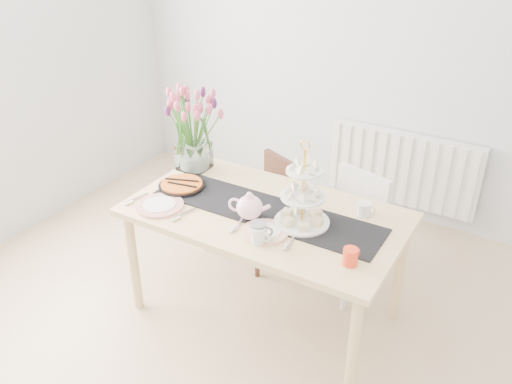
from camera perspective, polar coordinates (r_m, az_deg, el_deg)
The scene contains 16 objects.
room_shell at distance 2.50m, azimuth -8.69°, elevation 3.26°, with size 4.50×4.50×4.50m.
radiator at distance 4.47m, azimuth 15.16°, elevation 2.39°, with size 1.20×0.08×0.60m, color white.
dining_table at distance 3.19m, azimuth 1.01°, elevation -3.22°, with size 1.60×0.90×0.75m.
chair_brown at distance 3.88m, azimuth 1.55°, elevation -1.07°, with size 0.51×0.51×0.76m.
chair_white at distance 3.63m, azimuth 9.92°, elevation -3.24°, with size 0.49×0.49×0.81m.
table_runner at distance 3.15m, azimuth 1.02°, elevation -1.98°, with size 1.40×0.35×0.01m, color black.
tulip_vase at distance 3.52m, azimuth -6.79°, elevation 7.92°, with size 0.67×0.67×0.58m.
cake_stand at distance 2.98m, azimuth 4.93°, elevation -1.23°, with size 0.31×0.31×0.46m.
teapot at distance 3.04m, azimuth -0.69°, elevation -1.64°, with size 0.24×0.20×0.16m, color white, non-canonical shape.
cream_jug at distance 3.15m, azimuth 11.28°, elevation -1.78°, with size 0.08×0.08×0.08m, color white.
tart_tin at distance 3.42m, azimuth -7.82°, elevation 0.67°, with size 0.29×0.29×0.04m.
mug_grey at distance 2.87m, azimuth 0.23°, elevation -4.22°, with size 0.09×0.09×0.11m, color slate.
mug_white at distance 2.85m, azimuth 0.24°, elevation -4.57°, with size 0.08×0.08×0.09m, color silver.
mug_orange at distance 2.74m, azimuth 9.90°, elevation -6.72°, with size 0.08×0.08×0.09m, color #F43B1B.
plate_left at distance 3.24m, azimuth -10.12°, elevation -1.41°, with size 0.29×0.29×0.01m, color silver.
plate_right at distance 2.95m, azimuth 0.92°, elevation -4.23°, with size 0.26×0.26×0.01m, color white.
Camera 1 is at (1.46, -1.73, 2.37)m, focal length 38.00 mm.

